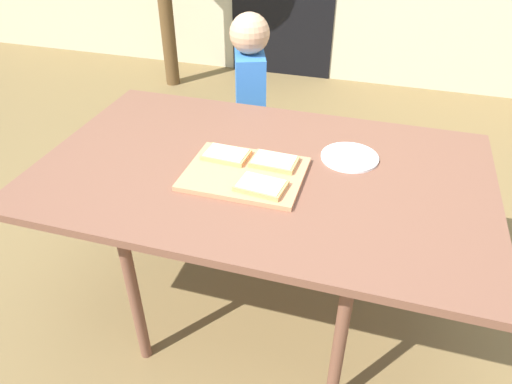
% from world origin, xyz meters
% --- Properties ---
extents(ground_plane, '(16.00, 16.00, 0.00)m').
position_xyz_m(ground_plane, '(0.00, 0.00, 0.00)').
color(ground_plane, olive).
extents(dining_table, '(1.60, 0.99, 0.73)m').
position_xyz_m(dining_table, '(0.00, 0.00, 0.68)').
color(dining_table, brown).
rests_on(dining_table, ground).
extents(cutting_board, '(0.40, 0.31, 0.02)m').
position_xyz_m(cutting_board, '(-0.04, -0.06, 0.73)').
color(cutting_board, tan).
rests_on(cutting_board, dining_table).
extents(pizza_slice_far_left, '(0.17, 0.12, 0.02)m').
position_xyz_m(pizza_slice_far_left, '(-0.14, 0.01, 0.75)').
color(pizza_slice_far_left, tan).
rests_on(pizza_slice_far_left, cutting_board).
extents(pizza_slice_near_right, '(0.17, 0.12, 0.02)m').
position_xyz_m(pizza_slice_near_right, '(0.04, -0.14, 0.75)').
color(pizza_slice_near_right, tan).
rests_on(pizza_slice_near_right, cutting_board).
extents(pizza_slice_far_right, '(0.16, 0.11, 0.02)m').
position_xyz_m(pizza_slice_far_right, '(0.04, 0.01, 0.75)').
color(pizza_slice_far_right, tan).
rests_on(pizza_slice_far_right, cutting_board).
extents(plate_white_right, '(0.21, 0.21, 0.01)m').
position_xyz_m(plate_white_right, '(0.29, 0.16, 0.73)').
color(plate_white_right, white).
rests_on(plate_white_right, dining_table).
extents(child_left, '(0.21, 0.27, 1.06)m').
position_xyz_m(child_left, '(-0.27, 0.74, 0.62)').
color(child_left, '#373F47').
rests_on(child_left, ground).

